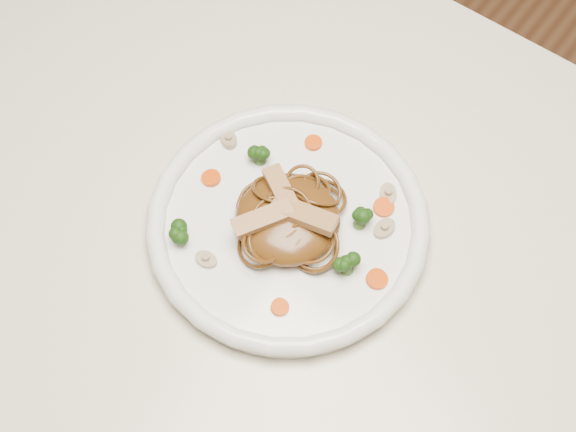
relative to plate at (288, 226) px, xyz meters
The scene contains 19 objects.
table 0.12m from the plate, 11.26° to the right, with size 1.20×0.80×0.75m.
plate is the anchor object (origin of this frame).
noodle_mound 0.02m from the plate, 56.89° to the right, with size 0.11×0.11×0.04m, color #5C3611.
chicken_a 0.05m from the plate, ahead, with size 0.07×0.02×0.01m, color tan.
chicken_b 0.05m from the plate, 146.22° to the left, with size 0.06×0.02×0.01m, color tan.
chicken_c 0.05m from the plate, 113.74° to the right, with size 0.06×0.02×0.01m, color tan.
broccoli_0 0.08m from the plate, 34.73° to the left, with size 0.03×0.03×0.03m, color #1F450E, non-canonical shape.
broccoli_1 0.09m from the plate, 148.73° to the left, with size 0.03×0.03×0.03m, color #1F450E, non-canonical shape.
broccoli_2 0.12m from the plate, 133.07° to the right, with size 0.02×0.02×0.03m, color #1F450E, non-canonical shape.
broccoli_3 0.09m from the plate, ahead, with size 0.03×0.03×0.03m, color #1F450E, non-canonical shape.
carrot_0 0.10m from the plate, 46.30° to the left, with size 0.02×0.02×0.01m, color #EF4908.
carrot_1 0.10m from the plate, behind, with size 0.02×0.02×0.01m, color #EF4908.
carrot_2 0.11m from the plate, ahead, with size 0.02×0.02×0.01m, color #EF4908.
carrot_3 0.10m from the plate, 111.07° to the left, with size 0.02×0.02×0.01m, color #EF4908.
carrot_4 0.10m from the plate, 57.90° to the right, with size 0.02×0.02×0.01m, color #EF4908.
mushroom_0 0.10m from the plate, 114.97° to the right, with size 0.02×0.02×0.01m, color tan.
mushroom_1 0.10m from the plate, 31.78° to the left, with size 0.03×0.03×0.01m, color tan.
mushroom_2 0.12m from the plate, 159.53° to the left, with size 0.03×0.03×0.01m, color tan.
mushroom_3 0.11m from the plate, 53.95° to the left, with size 0.03×0.03×0.01m, color tan.
Camera 1 is at (0.20, -0.32, 1.53)m, focal length 51.10 mm.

